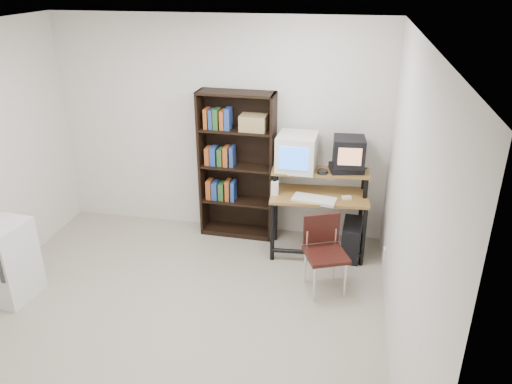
% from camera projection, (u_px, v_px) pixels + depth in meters
% --- Properties ---
extents(floor, '(4.00, 4.00, 0.01)m').
position_uv_depth(floor, '(169.00, 323.00, 4.69)').
color(floor, '#ACA28F').
rests_on(floor, ground).
extents(ceiling, '(4.00, 4.00, 0.01)m').
position_uv_depth(ceiling, '(144.00, 35.00, 3.62)').
color(ceiling, white).
rests_on(ceiling, back_wall).
extents(back_wall, '(4.00, 0.01, 2.60)m').
position_uv_depth(back_wall, '(219.00, 128.00, 5.94)').
color(back_wall, silver).
rests_on(back_wall, floor).
extents(front_wall, '(4.00, 0.01, 2.60)m').
position_uv_depth(front_wall, '(4.00, 371.00, 2.36)').
color(front_wall, silver).
rests_on(front_wall, floor).
extents(right_wall, '(0.01, 4.00, 2.60)m').
position_uv_depth(right_wall, '(406.00, 218.00, 3.81)').
color(right_wall, silver).
rests_on(right_wall, floor).
extents(computer_desk, '(1.12, 0.62, 0.98)m').
position_uv_depth(computer_desk, '(319.00, 199.00, 5.60)').
color(computer_desk, olive).
rests_on(computer_desk, floor).
extents(crt_monitor, '(0.44, 0.45, 0.41)m').
position_uv_depth(crt_monitor, '(297.00, 152.00, 5.54)').
color(crt_monitor, silver).
rests_on(crt_monitor, computer_desk).
extents(vcr, '(0.41, 0.33, 0.08)m').
position_uv_depth(vcr, '(346.00, 169.00, 5.53)').
color(vcr, black).
rests_on(vcr, computer_desk).
extents(crt_tv, '(0.36, 0.36, 0.32)m').
position_uv_depth(crt_tv, '(349.00, 152.00, 5.46)').
color(crt_tv, black).
rests_on(crt_tv, vcr).
extents(cd_spindle, '(0.14, 0.14, 0.05)m').
position_uv_depth(cd_spindle, '(322.00, 172.00, 5.48)').
color(cd_spindle, '#26262B').
rests_on(cd_spindle, computer_desk).
extents(keyboard, '(0.50, 0.28, 0.03)m').
position_uv_depth(keyboard, '(314.00, 200.00, 5.43)').
color(keyboard, silver).
rests_on(keyboard, computer_desk).
extents(mousepad, '(0.23, 0.19, 0.01)m').
position_uv_depth(mousepad, '(346.00, 200.00, 5.46)').
color(mousepad, black).
rests_on(mousepad, computer_desk).
extents(mouse, '(0.11, 0.09, 0.03)m').
position_uv_depth(mouse, '(347.00, 198.00, 5.47)').
color(mouse, white).
rests_on(mouse, mousepad).
extents(desk_speaker, '(0.08, 0.08, 0.17)m').
position_uv_depth(desk_speaker, '(275.00, 189.00, 5.54)').
color(desk_speaker, silver).
rests_on(desk_speaker, computer_desk).
extents(pc_tower, '(0.22, 0.46, 0.42)m').
position_uv_depth(pc_tower, '(351.00, 239.00, 5.70)').
color(pc_tower, black).
rests_on(pc_tower, floor).
extents(school_chair, '(0.51, 0.51, 0.79)m').
position_uv_depth(school_chair, '(324.00, 246.00, 5.02)').
color(school_chair, black).
rests_on(school_chair, floor).
extents(bookshelf, '(0.90, 0.32, 1.79)m').
position_uv_depth(bookshelf, '(237.00, 164.00, 5.93)').
color(bookshelf, black).
rests_on(bookshelf, floor).
extents(mini_fridge, '(0.52, 0.54, 0.81)m').
position_uv_depth(mini_fridge, '(5.00, 261.00, 4.92)').
color(mini_fridge, silver).
rests_on(mini_fridge, floor).
extents(wall_outlet, '(0.02, 0.08, 0.12)m').
position_uv_depth(wall_outlet, '(384.00, 253.00, 5.25)').
color(wall_outlet, beige).
rests_on(wall_outlet, right_wall).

